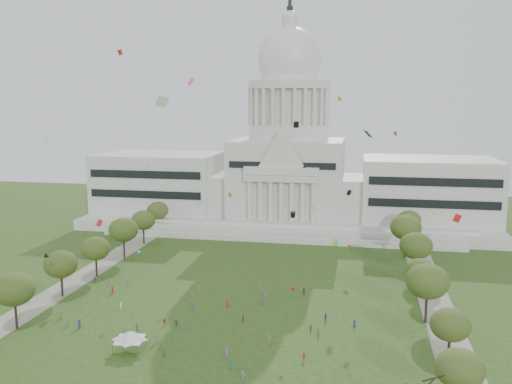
{
  "coord_description": "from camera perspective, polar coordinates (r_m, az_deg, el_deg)",
  "views": [
    {
      "loc": [
        28.7,
        -103.05,
        48.64
      ],
      "look_at": [
        0.0,
        45.0,
        24.0
      ],
      "focal_mm": 38.0,
      "sensor_mm": 36.0,
      "label": 1
    }
  ],
  "objects": [
    {
      "name": "person_11",
      "position": [
        102.21,
        -1.4,
        -18.67
      ],
      "size": [
        1.45,
        1.22,
        1.49
      ],
      "primitive_type": "imported",
      "rotation": [
        0.0,
        0.0,
        2.55
      ],
      "color": "silver",
      "rests_on": "ground"
    },
    {
      "name": "distant_crowd",
      "position": [
        133.44,
        -8.4,
        -11.8
      ],
      "size": [
        63.48,
        38.11,
        1.91
      ],
      "color": "olive",
      "rests_on": "ground"
    },
    {
      "name": "row_tree_r_6",
      "position": [
        196.11,
        15.8,
        -2.89
      ],
      "size": [
        8.42,
        8.42,
        11.97
      ],
      "color": "black",
      "rests_on": "ground"
    },
    {
      "name": "row_tree_l_6",
      "position": [
        210.42,
        -10.3,
        -1.93
      ],
      "size": [
        8.19,
        8.19,
        11.64
      ],
      "color": "black",
      "rests_on": "ground"
    },
    {
      "name": "row_tree_l_1",
      "position": [
        129.96,
        -24.12,
        -9.34
      ],
      "size": [
        8.86,
        8.86,
        12.59
      ],
      "color": "black",
      "rests_on": "ground"
    },
    {
      "name": "person_0",
      "position": [
        124.77,
        10.33,
        -13.42
      ],
      "size": [
        0.89,
        0.92,
        1.6
      ],
      "primitive_type": "imported",
      "rotation": [
        0.0,
        0.0,
        5.41
      ],
      "color": "navy",
      "rests_on": "ground"
    },
    {
      "name": "person_4",
      "position": [
        125.21,
        -1.35,
        -13.16
      ],
      "size": [
        0.67,
        1.06,
        1.71
      ],
      "primitive_type": "imported",
      "rotation": [
        0.0,
        0.0,
        4.84
      ],
      "color": "#B21E1E",
      "rests_on": "ground"
    },
    {
      "name": "person_2",
      "position": [
        126.47,
        7.36,
        -12.96
      ],
      "size": [
        1.05,
        0.86,
        1.87
      ],
      "primitive_type": "imported",
      "rotation": [
        0.0,
        0.0,
        0.38
      ],
      "color": "navy",
      "rests_on": "ground"
    },
    {
      "name": "ground",
      "position": [
        117.51,
        -4.33,
        -15.2
      ],
      "size": [
        400.0,
        400.0,
        0.0
      ],
      "primitive_type": "plane",
      "color": "#2C4816",
      "rests_on": "ground"
    },
    {
      "name": "row_tree_l_3",
      "position": [
        160.29,
        -16.53,
        -5.72
      ],
      "size": [
        8.12,
        8.12,
        11.55
      ],
      "color": "black",
      "rests_on": "ground"
    },
    {
      "name": "kite_swarm",
      "position": [
        119.29,
        -2.59,
        -1.36
      ],
      "size": [
        88.47,
        103.48,
        56.57
      ],
      "color": "red",
      "rests_on": "ground"
    },
    {
      "name": "row_tree_l_2",
      "position": [
        146.74,
        -19.87,
        -7.16
      ],
      "size": [
        8.42,
        8.42,
        11.97
      ],
      "color": "black",
      "rests_on": "ground"
    },
    {
      "name": "row_tree_r_2",
      "position": [
        127.58,
        17.6,
        -8.96
      ],
      "size": [
        9.55,
        9.55,
        13.58
      ],
      "color": "black",
      "rests_on": "ground"
    },
    {
      "name": "row_tree_l_5",
      "position": [
        193.34,
        -11.79,
        -2.93
      ],
      "size": [
        8.33,
        8.33,
        11.85
      ],
      "color": "black",
      "rests_on": "ground"
    },
    {
      "name": "row_tree_r_5",
      "position": [
        178.13,
        15.49,
        -3.62
      ],
      "size": [
        9.82,
        9.82,
        13.96
      ],
      "color": "black",
      "rests_on": "ground"
    },
    {
      "name": "person_8",
      "position": [
        125.44,
        -9.61,
        -13.29
      ],
      "size": [
        0.76,
        0.48,
        1.53
      ],
      "primitive_type": "imported",
      "rotation": [
        0.0,
        0.0,
        3.17
      ],
      "color": "#B21E1E",
      "rests_on": "ground"
    },
    {
      "name": "path_left",
      "position": [
        161.09,
        -18.3,
        -8.77
      ],
      "size": [
        8.0,
        160.0,
        0.04
      ],
      "primitive_type": "cube",
      "color": "gray",
      "rests_on": "ground"
    },
    {
      "name": "path_right",
      "position": [
        142.97,
        18.39,
        -11.1
      ],
      "size": [
        8.0,
        160.0,
        0.04
      ],
      "primitive_type": "cube",
      "color": "gray",
      "rests_on": "ground"
    },
    {
      "name": "person_10",
      "position": [
        121.17,
        5.79,
        -14.06
      ],
      "size": [
        0.71,
        0.96,
        1.46
      ],
      "primitive_type": "imported",
      "rotation": [
        0.0,
        0.0,
        1.9
      ],
      "color": "#26262B",
      "rests_on": "ground"
    },
    {
      "name": "row_tree_l_4",
      "position": [
        176.1,
        -13.79,
        -3.87
      ],
      "size": [
        9.29,
        9.29,
        13.21
      ],
      "color": "black",
      "rests_on": "ground"
    },
    {
      "name": "person_5",
      "position": [
        123.99,
        -8.39,
        -13.52
      ],
      "size": [
        1.26,
        1.57,
        1.59
      ],
      "primitive_type": "imported",
      "rotation": [
        0.0,
        0.0,
        2.11
      ],
      "color": "#4C4C51",
      "rests_on": "ground"
    },
    {
      "name": "person_3",
      "position": [
        114.63,
        1.41,
        -15.31
      ],
      "size": [
        0.66,
        1.24,
        1.9
      ],
      "primitive_type": "imported",
      "rotation": [
        0.0,
        0.0,
        4.69
      ],
      "color": "olive",
      "rests_on": "ground"
    },
    {
      "name": "row_tree_r_1",
      "position": [
        110.68,
        19.77,
        -13.03
      ],
      "size": [
        7.58,
        7.58,
        10.78
      ],
      "color": "black",
      "rests_on": "ground"
    },
    {
      "name": "capitol",
      "position": [
        220.12,
        3.4,
        2.39
      ],
      "size": [
        160.0,
        64.5,
        91.3
      ],
      "color": "silver",
      "rests_on": "ground"
    },
    {
      "name": "person_9",
      "position": [
        108.84,
        5.08,
        -16.86
      ],
      "size": [
        0.97,
        1.09,
        1.51
      ],
      "primitive_type": "imported",
      "rotation": [
        0.0,
        0.0,
        0.96
      ],
      "color": "#B21E1E",
      "rests_on": "ground"
    },
    {
      "name": "event_tent",
      "position": [
        114.0,
        -13.17,
        -14.46
      ],
      "size": [
        8.57,
        8.57,
        4.15
      ],
      "color": "#4C4C4C",
      "rests_on": "ground"
    },
    {
      "name": "person_7",
      "position": [
        111.18,
        -9.68,
        -16.34
      ],
      "size": [
        0.74,
        0.7,
        1.63
      ],
      "primitive_type": "imported",
      "rotation": [
        0.0,
        0.0,
        3.75
      ],
      "color": "#4C4C51",
      "rests_on": "ground"
    },
    {
      "name": "row_tree_r_0",
      "position": [
        94.35,
        20.66,
        -17.04
      ],
      "size": [
        7.67,
        7.67,
        10.91
      ],
      "color": "black",
      "rests_on": "ground"
    },
    {
      "name": "row_tree_r_3",
      "position": [
        144.54,
        16.88,
        -7.84
      ],
      "size": [
        7.01,
        7.01,
        9.98
      ],
      "color": "black",
      "rests_on": "ground"
    },
    {
      "name": "person_6",
      "position": [
        105.39,
        -2.53,
        -17.65
      ],
      "size": [
        0.76,
        1.01,
        1.86
      ],
      "primitive_type": "imported",
      "rotation": [
        0.0,
        0.0,
        1.77
      ],
      "color": "#33723F",
      "rests_on": "ground"
    },
    {
      "name": "row_tree_r_4",
      "position": [
        158.88,
        16.49,
        -5.45
      ],
      "size": [
        9.19,
        9.19,
        13.06
      ],
      "color": "black",
      "rests_on": "ground"
    }
  ]
}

